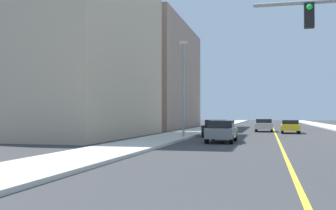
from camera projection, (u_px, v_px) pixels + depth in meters
name	position (u px, v px, depth m)	size (l,w,h in m)	color
ground	(274.00, 131.00, 45.01)	(192.00, 192.00, 0.00)	#38383A
sidewalk_left	(200.00, 130.00, 46.97)	(3.46, 168.00, 0.15)	beige
lane_marking_center	(274.00, 131.00, 45.01)	(0.16, 144.00, 0.01)	yellow
building_left_near	(72.00, 45.00, 34.92)	(11.11, 18.41, 15.65)	tan
building_left_far	(128.00, 77.00, 58.00)	(17.24, 22.98, 14.32)	gray
street_lamp	(183.00, 83.00, 31.52)	(0.56, 0.28, 7.38)	gray
car_yellow	(290.00, 126.00, 40.54)	(1.85, 4.27, 1.31)	gold
car_silver	(264.00, 125.00, 44.34)	(1.87, 4.38, 1.38)	#BCBCC1
car_gray	(222.00, 131.00, 27.13)	(1.78, 4.26, 1.45)	slate
car_black	(216.00, 128.00, 34.15)	(1.94, 4.07, 1.42)	black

